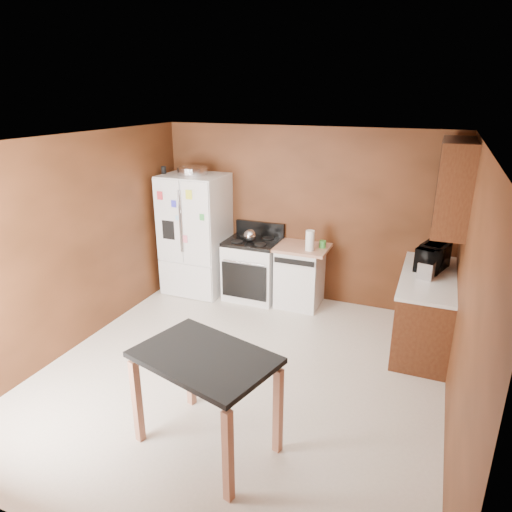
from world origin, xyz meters
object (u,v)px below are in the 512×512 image
Objects in this scene: pen_cup at (164,170)px; island at (205,370)px; dishwasher at (300,275)px; green_canister at (323,244)px; toaster at (428,269)px; kettle at (250,236)px; refrigerator at (196,234)px; paper_towel at (310,240)px; gas_range at (253,268)px; roasting_pan at (192,171)px; microwave at (433,258)px.

island is (2.16, -2.86, -1.09)m from pen_cup.
green_canister is at bearing 9.67° from dishwasher.
toaster is at bearing -18.09° from dishwasher.
kettle is 0.67× the size of toaster.
green_canister is 1.52m from toaster.
refrigerator is at bearing 9.96° from pen_cup.
toaster is 0.21× the size of island.
paper_towel is 1.03× the size of toaster.
gas_range is 1.24× the size of dishwasher.
paper_towel is at bearing -37.35° from dishwasher.
paper_towel is (1.81, -0.06, -0.83)m from roasting_pan.
toaster is 2.96m from island.
refrigerator is (-1.93, -0.14, -0.04)m from green_canister.
green_canister is at bearing 4.21° from gas_range.
paper_towel reaches higher than kettle.
roasting_pan is 3.48m from toaster.
kettle is 0.90m from refrigerator.
island is at bearing -59.64° from roasting_pan.
refrigerator is at bearing -176.19° from gas_range.
refrigerator is (-0.90, 0.02, -0.09)m from kettle.
green_canister is (0.14, 0.17, -0.09)m from paper_towel.
green_canister is 0.20× the size of microwave.
gas_range is at bearing 105.10° from island.
kettle is 1.04m from green_canister.
green_canister is 0.11× the size of dishwasher.
island is (0.81, -3.00, 0.30)m from gas_range.
refrigerator is (-1.79, 0.04, -0.13)m from paper_towel.
island is (-0.21, -3.08, -0.18)m from green_canister.
green_canister is at bearing 4.02° from refrigerator.
paper_towel is 0.22× the size of island.
dishwasher is (0.72, 0.02, -0.01)m from gas_range.
refrigerator is at bearing 105.19° from microwave.
toaster reaches higher than green_canister.
dishwasher is 3.04m from island.
roasting_pan is at bearing 178.06° from paper_towel.
refrigerator is at bearing -177.01° from dishwasher.
kettle is at bearing 105.68° from island.
roasting_pan is 0.49× the size of dishwasher.
microwave is at bearing 94.31° from toaster.
green_canister is 3.09m from island.
kettle reaches higher than island.
microwave is at bearing -2.96° from refrigerator.
toaster is at bearing -23.37° from green_canister.
island is at bearing -91.39° from paper_towel.
refrigerator is at bearing 178.76° from kettle.
roasting_pan is at bearing -177.88° from dishwasher.
refrigerator is at bearing -175.98° from green_canister.
toaster is 2.52m from gas_range.
pen_cup is 0.12× the size of dishwasher.
roasting_pan is at bearing 13.48° from pen_cup.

